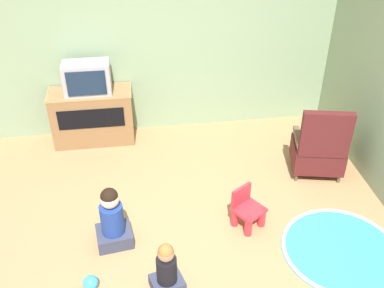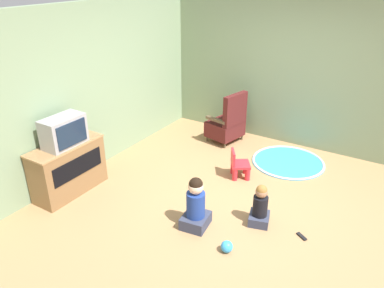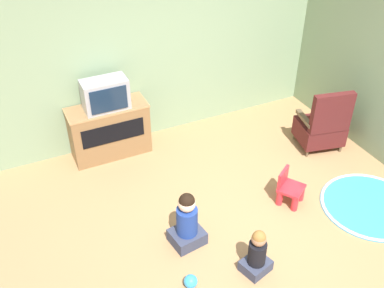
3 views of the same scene
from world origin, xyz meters
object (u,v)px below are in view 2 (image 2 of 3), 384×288
(toy_ball, at_px, (227,247))
(yellow_kid_chair, at_px, (239,166))
(child_watching_center, at_px, (260,207))
(remote_control, at_px, (302,236))
(tv_cabinet, at_px, (68,168))
(television, at_px, (64,131))
(child_watching_left, at_px, (196,206))
(black_armchair, at_px, (227,123))

(toy_ball, bearing_deg, yellow_kid_chair, 21.08)
(child_watching_center, height_order, remote_control, child_watching_center)
(tv_cabinet, relative_size, television, 1.84)
(yellow_kid_chair, bearing_deg, child_watching_left, 149.47)
(television, bearing_deg, child_watching_left, -82.13)
(tv_cabinet, xyz_separation_m, toy_ball, (0.05, -2.51, -0.32))
(remote_control, bearing_deg, tv_cabinet, 46.54)
(television, xyz_separation_m, child_watching_left, (0.27, -1.93, -0.65))
(child_watching_center, bearing_deg, child_watching_left, 110.14)
(television, relative_size, child_watching_center, 1.05)
(tv_cabinet, distance_m, remote_control, 3.28)
(child_watching_center, relative_size, remote_control, 3.72)
(yellow_kid_chair, distance_m, child_watching_center, 1.17)
(television, relative_size, remote_control, 3.90)
(television, height_order, child_watching_left, television)
(television, xyz_separation_m, child_watching_center, (0.75, -2.58, -0.71))
(child_watching_left, bearing_deg, black_armchair, 10.62)
(child_watching_left, height_order, child_watching_center, child_watching_left)
(toy_ball, xyz_separation_m, remote_control, (0.71, -0.66, -0.06))
(television, bearing_deg, toy_ball, -88.83)
(child_watching_center, bearing_deg, black_armchair, 20.66)
(television, height_order, toy_ball, television)
(television, xyz_separation_m, toy_ball, (0.05, -2.48, -0.88))
(toy_ball, relative_size, remote_control, 0.94)
(black_armchair, distance_m, child_watching_left, 2.59)
(black_armchair, height_order, toy_ball, black_armchair)
(tv_cabinet, bearing_deg, child_watching_center, -74.07)
(child_watching_center, distance_m, remote_control, 0.60)
(black_armchair, relative_size, child_watching_left, 1.38)
(television, bearing_deg, yellow_kid_chair, -48.11)
(child_watching_left, bearing_deg, remote_control, -75.74)
(child_watching_left, xyz_separation_m, remote_control, (0.49, -1.21, -0.29))
(tv_cabinet, height_order, child_watching_center, tv_cabinet)
(child_watching_left, relative_size, toy_ball, 4.96)
(television, height_order, yellow_kid_chair, television)
(yellow_kid_chair, height_order, child_watching_center, child_watching_center)
(television, distance_m, yellow_kid_chair, 2.61)
(television, xyz_separation_m, remote_control, (0.76, -3.14, -0.94))
(yellow_kid_chair, bearing_deg, toy_ball, 167.65)
(yellow_kid_chair, bearing_deg, child_watching_center, -175.14)
(black_armchair, xyz_separation_m, yellow_kid_chair, (-1.06, -0.75, -0.18))
(yellow_kid_chair, distance_m, child_watching_left, 1.41)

